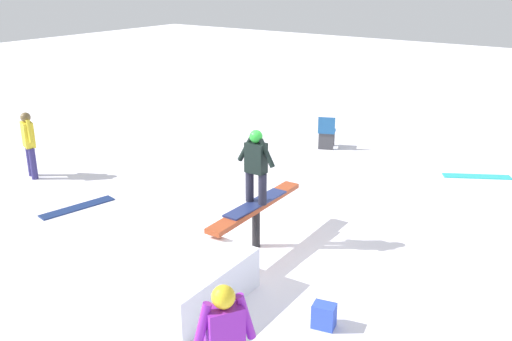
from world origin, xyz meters
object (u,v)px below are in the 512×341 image
Objects in this scene: rail_feature at (256,211)px; folding_chair at (327,133)px; bystander_yellow at (29,141)px; loose_snowboard_navy at (78,207)px; main_rider_on_rail at (256,169)px; backpack_on_snow at (324,316)px; loose_snowboard_cyan at (477,176)px.

folding_chair reaches higher than rail_feature.
rail_feature is 6.16m from bystander_yellow.
rail_feature is 5.98m from folding_chair.
folding_chair is (5.86, -4.39, -0.44)m from bystander_yellow.
main_rider_on_rail is at bearing 111.78° from loose_snowboard_navy.
bystander_yellow is at bearing 91.24° from main_rider_on_rail.
backpack_on_snow is at bearing 94.87° from loose_snowboard_navy.
bystander_yellow is at bearing -92.60° from loose_snowboard_navy.
main_rider_on_rail is 0.98× the size of loose_snowboard_cyan.
bystander_yellow is at bearing 29.96° from folding_chair.
loose_snowboard_cyan is (5.76, -2.13, -1.40)m from main_rider_on_rail.
loose_snowboard_cyan is 8.83m from loose_snowboard_navy.
loose_snowboard_navy is (-0.71, 3.87, -0.65)m from rail_feature.
bystander_yellow reaches higher than folding_chair.
main_rider_on_rail is 0.97× the size of loose_snowboard_navy.
main_rider_on_rail is at bearing -158.44° from bystander_yellow.
rail_feature is 2.82× the size of folding_chair.
main_rider_on_rail reaches higher than loose_snowboard_cyan.
rail_feature is 3.99m from loose_snowboard_navy.
folding_chair is at bearing 17.07° from main_rider_on_rail.
loose_snowboard_navy is at bearing -173.74° from bystander_yellow.
loose_snowboard_navy is at bearing -162.51° from loose_snowboard_cyan.
bystander_yellow is at bearing -174.20° from loose_snowboard_cyan.
main_rider_on_rail is at bearing 133.82° from backpack_on_snow.
main_rider_on_rail is 6.06m from folding_chair.
folding_chair is at bearing 14.72° from rail_feature.
backpack_on_snow reaches higher than loose_snowboard_navy.
rail_feature reaches higher than backpack_on_snow.
rail_feature is at bearing 133.82° from backpack_on_snow.
main_rider_on_rail is at bearing -139.97° from loose_snowboard_cyan.
bystander_yellow is (-0.14, 6.16, 0.19)m from rail_feature.
loose_snowboard_cyan is (5.90, -8.29, -0.84)m from bystander_yellow.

